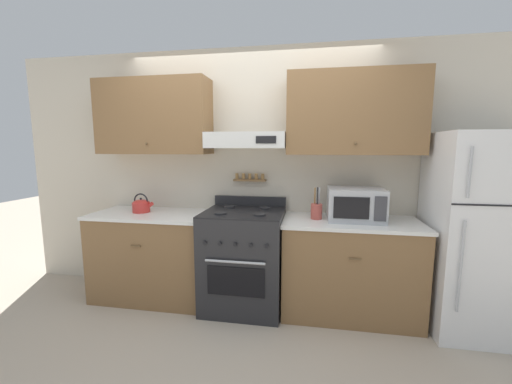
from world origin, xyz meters
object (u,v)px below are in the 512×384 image
object	(u,v)px
microwave	(355,204)
utensil_crock	(316,210)
refrigerator	(482,233)
stove_range	(244,259)
tea_kettle	(141,205)

from	to	relation	value
microwave	utensil_crock	xyz separation A→B (m)	(-0.35, -0.02, -0.07)
refrigerator	microwave	size ratio (longest dim) A/B	3.39
stove_range	utensil_crock	world-z (taller)	utensil_crock
refrigerator	utensil_crock	size ratio (longest dim) A/B	5.66
stove_range	refrigerator	distance (m)	2.08
tea_kettle	microwave	bearing A→B (deg)	0.48
utensil_crock	microwave	bearing A→B (deg)	2.93
refrigerator	utensil_crock	bearing A→B (deg)	176.90
microwave	tea_kettle	bearing A→B (deg)	-179.52
stove_range	tea_kettle	bearing A→B (deg)	177.44
tea_kettle	stove_range	bearing A→B (deg)	-2.56
refrigerator	stove_range	bearing A→B (deg)	179.30
stove_range	microwave	world-z (taller)	microwave
stove_range	microwave	bearing A→B (deg)	3.69
stove_range	utensil_crock	distance (m)	0.85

